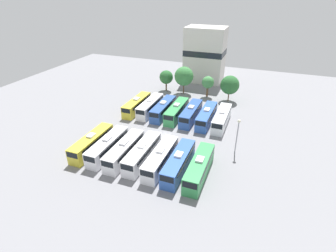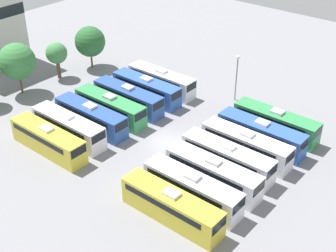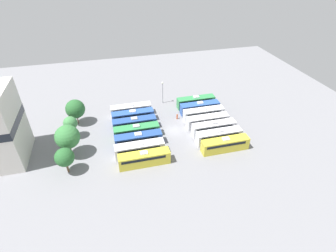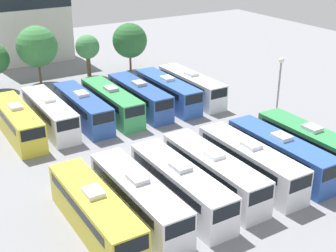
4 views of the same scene
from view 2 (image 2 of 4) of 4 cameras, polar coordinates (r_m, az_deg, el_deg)
ground_plane at (r=58.84m, az=-0.42°, el=-1.86°), size 115.34×115.34×0.00m
bus_0 at (r=46.56m, az=0.41°, el=-9.67°), size 2.59×11.20×3.40m
bus_1 at (r=48.68m, az=2.93°, el=-7.58°), size 2.59×11.20×3.40m
bus_2 at (r=50.93m, az=5.48°, el=-5.69°), size 2.59×11.20×3.40m
bus_3 at (r=53.42m, az=7.22°, el=-3.83°), size 2.59×11.20×3.40m
bus_4 at (r=55.90m, az=9.48°, el=-2.27°), size 2.59×11.20×3.40m
bus_5 at (r=58.35m, az=11.25°, el=-0.91°), size 2.59×11.20×3.40m
bus_6 at (r=61.10m, az=12.99°, el=0.45°), size 2.59×11.20×3.40m
bus_7 at (r=57.94m, az=-14.42°, el=-1.59°), size 2.59×11.20×3.40m
bus_8 at (r=59.94m, az=-12.08°, el=-0.07°), size 2.59×11.20×3.40m
bus_9 at (r=61.64m, az=-9.41°, el=1.16°), size 2.59×11.20×3.40m
bus_10 at (r=63.55m, az=-7.07°, el=2.35°), size 2.59×11.20×3.40m
bus_11 at (r=65.69m, az=-4.90°, el=3.50°), size 2.59×11.20×3.40m
bus_12 at (r=68.00m, az=-2.67°, el=4.60°), size 2.59×11.20×3.40m
bus_13 at (r=70.33m, az=-0.82°, el=5.59°), size 2.59×11.20×3.40m
worker_person at (r=60.73m, az=4.65°, el=0.00°), size 0.36×0.36×1.61m
light_pole at (r=66.99m, az=8.42°, el=6.81°), size 0.60×0.60×6.93m
tree_1 at (r=71.55m, az=-17.93°, el=7.51°), size 5.38×5.38×7.80m
tree_2 at (r=75.44m, az=-13.44°, el=8.60°), size 3.35×3.35×5.87m
tree_3 at (r=78.09m, az=-9.49°, el=10.12°), size 4.97×4.97×7.00m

